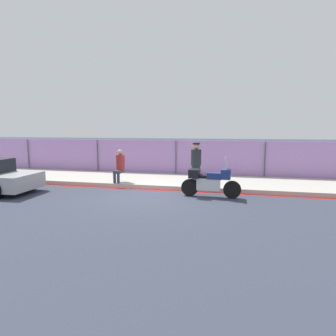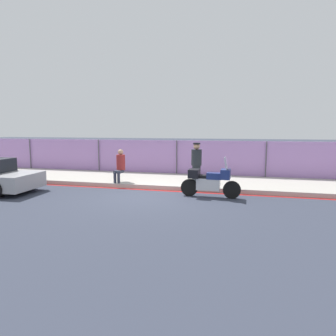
{
  "view_description": "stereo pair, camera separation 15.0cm",
  "coord_description": "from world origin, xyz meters",
  "views": [
    {
      "loc": [
        3.01,
        -9.93,
        2.42
      ],
      "look_at": [
        0.38,
        1.21,
        0.89
      ],
      "focal_mm": 32.0,
      "sensor_mm": 36.0,
      "label": 1
    },
    {
      "loc": [
        3.15,
        -9.9,
        2.42
      ],
      "look_at": [
        0.38,
        1.21,
        0.89
      ],
      "focal_mm": 32.0,
      "sensor_mm": 36.0,
      "label": 2
    }
  ],
  "objects": [
    {
      "name": "curb_paint_stripe",
      "position": [
        0.0,
        1.13,
        0.0
      ],
      "size": [
        31.4,
        0.18,
        0.01
      ],
      "color": "red",
      "rests_on": "ground_plane"
    },
    {
      "name": "person_seated_on_curb",
      "position": [
        -1.81,
        1.71,
        0.93
      ],
      "size": [
        0.36,
        0.69,
        1.36
      ],
      "color": "#2D3342",
      "rests_on": "sidewalk"
    },
    {
      "name": "officer_standing",
      "position": [
        1.27,
        2.64,
        1.0
      ],
      "size": [
        0.44,
        0.44,
        1.63
      ],
      "color": "#1E2328",
      "rests_on": "sidewalk"
    },
    {
      "name": "motorcycle",
      "position": [
        2.08,
        0.5,
        0.57
      ],
      "size": [
        2.1,
        0.54,
        1.43
      ],
      "rotation": [
        0.0,
        0.0,
        -0.04
      ],
      "color": "black",
      "rests_on": "ground_plane"
    },
    {
      "name": "storefront_fence",
      "position": [
        -0.0,
        4.63,
        0.91
      ],
      "size": [
        29.83,
        0.17,
        1.82
      ],
      "color": "#AD7FC6",
      "rests_on": "ground_plane"
    },
    {
      "name": "ground_plane",
      "position": [
        0.0,
        0.0,
        0.0
      ],
      "size": [
        120.0,
        120.0,
        0.0
      ],
      "primitive_type": "plane",
      "color": "#333847"
    },
    {
      "name": "sidewalk",
      "position": [
        0.0,
        2.88,
        0.09
      ],
      "size": [
        31.4,
        3.31,
        0.17
      ],
      "color": "#ADA89E",
      "rests_on": "ground_plane"
    }
  ]
}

